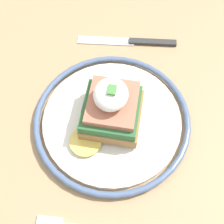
{
  "coord_description": "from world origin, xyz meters",
  "views": [
    {
      "loc": [
        -0.25,
        -0.03,
        1.21
      ],
      "look_at": [
        -0.03,
        0.01,
        0.79
      ],
      "focal_mm": 50.0,
      "sensor_mm": 36.0,
      "label": 1
    }
  ],
  "objects": [
    {
      "name": "dining_table",
      "position": [
        0.0,
        0.0,
        0.61
      ],
      "size": [
        0.82,
        0.74,
        0.75
      ],
      "color": "tan",
      "rests_on": "ground_plane"
    },
    {
      "name": "sandwich",
      "position": [
        -0.03,
        0.01,
        0.8
      ],
      "size": [
        0.12,
        0.1,
        0.09
      ],
      "color": "#9E703D",
      "rests_on": "plate"
    },
    {
      "name": "ground_plane",
      "position": [
        0.0,
        0.0,
        0.0
      ],
      "size": [
        6.0,
        6.0,
        0.0
      ],
      "primitive_type": "plane",
      "color": "#9E9993"
    },
    {
      "name": "plate",
      "position": [
        -0.03,
        0.01,
        0.76
      ],
      "size": [
        0.26,
        0.26,
        0.02
      ],
      "color": "silver",
      "rests_on": "dining_table"
    },
    {
      "name": "knife",
      "position": [
        0.15,
        -0.01,
        0.76
      ],
      "size": [
        0.04,
        0.19,
        0.01
      ],
      "color": "#2D2D2D",
      "rests_on": "dining_table"
    }
  ]
}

